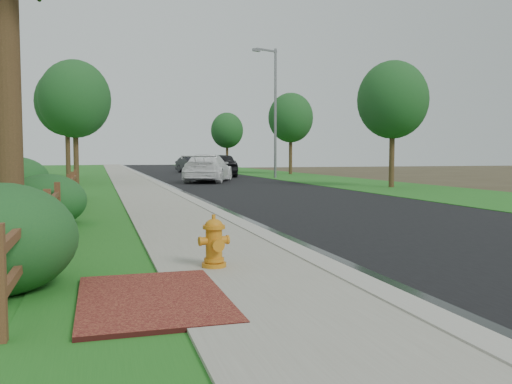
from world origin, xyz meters
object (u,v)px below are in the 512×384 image
object	(u,v)px
fire_hydrant	(214,243)
streetlight	(274,105)
ranch_fence	(61,200)
dark_car_mid	(220,165)
white_suv	(208,168)

from	to	relation	value
fire_hydrant	streetlight	world-z (taller)	streetlight
ranch_fence	streetlight	bearing A→B (deg)	60.87
dark_car_mid	white_suv	bearing A→B (deg)	75.67
white_suv	fire_hydrant	bearing A→B (deg)	100.64
fire_hydrant	streetlight	size ratio (longest dim) A/B	0.08
ranch_fence	dark_car_mid	distance (m)	27.81
white_suv	dark_car_mid	xyz separation A→B (m)	(2.39, 7.32, 0.04)
dark_car_mid	streetlight	distance (m)	6.19
ranch_fence	fire_hydrant	size ratio (longest dim) A/B	22.69
fire_hydrant	streetlight	xyz separation A→B (m)	(10.28, 28.77, 4.66)
streetlight	ranch_fence	bearing A→B (deg)	-119.13
dark_car_mid	streetlight	bearing A→B (deg)	136.34
fire_hydrant	ranch_fence	bearing A→B (deg)	111.77
dark_car_mid	fire_hydrant	bearing A→B (deg)	81.09
ranch_fence	white_suv	bearing A→B (deg)	68.95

